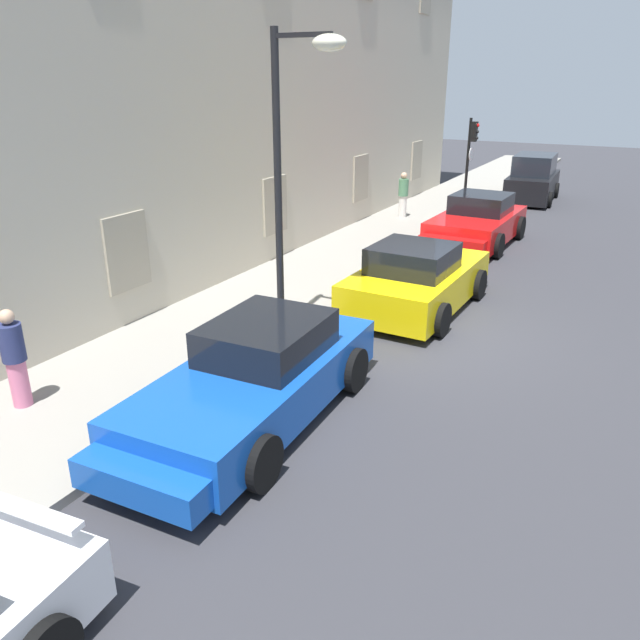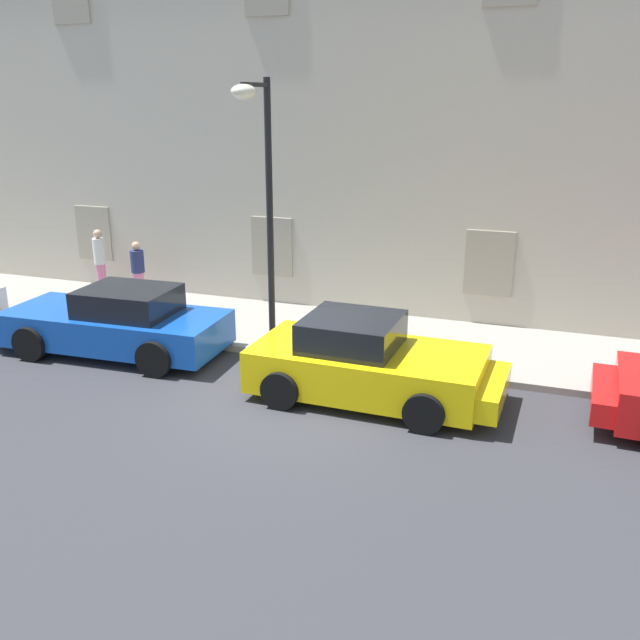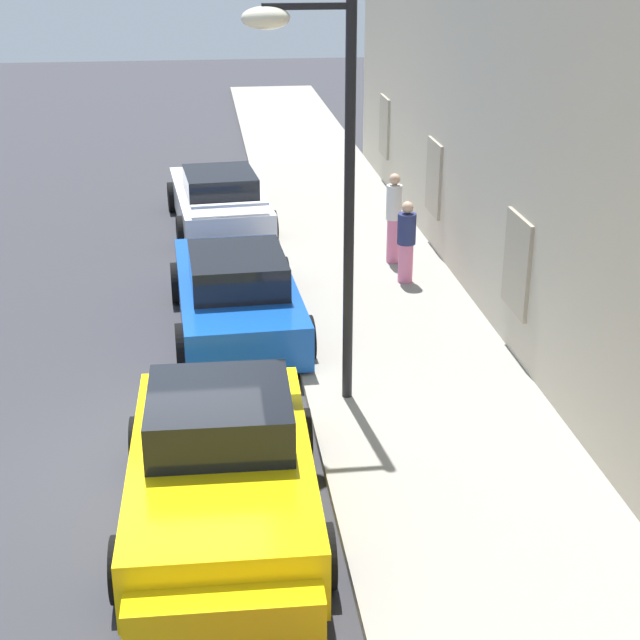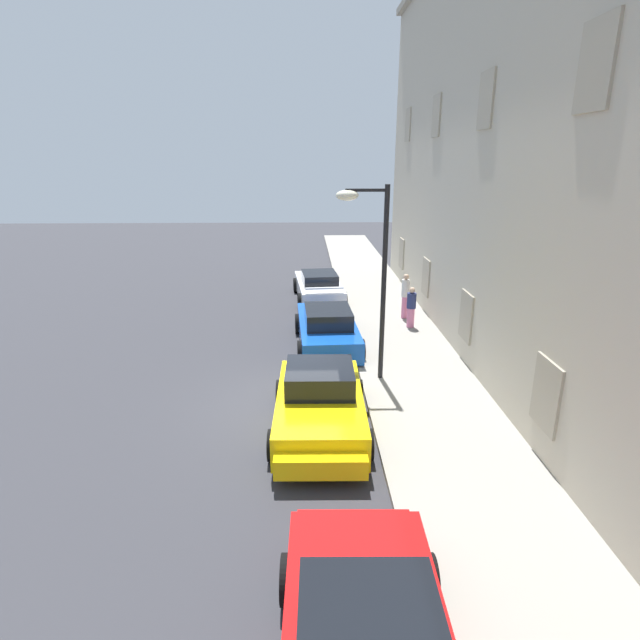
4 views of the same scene
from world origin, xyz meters
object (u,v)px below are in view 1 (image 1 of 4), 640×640
(sportscar_tail_end, at_px, (475,224))
(pedestrian_bystander, at_px, (403,194))
(hatchback_parked, at_px, (533,180))
(street_lamp, at_px, (298,130))
(pedestrian_admiring, at_px, (14,358))
(sportscar_yellow_flank, at_px, (251,384))
(sportscar_white_middle, at_px, (419,279))
(traffic_light, at_px, (471,150))

(sportscar_tail_end, height_order, pedestrian_bystander, pedestrian_bystander)
(hatchback_parked, xyz_separation_m, street_lamp, (-17.04, 1.12, 3.08))
(pedestrian_bystander, bearing_deg, pedestrian_admiring, 179.67)
(sportscar_yellow_flank, relative_size, pedestrian_admiring, 3.34)
(sportscar_white_middle, bearing_deg, traffic_light, 10.04)
(sportscar_white_middle, distance_m, pedestrian_bystander, 8.84)
(sportscar_white_middle, distance_m, pedestrian_admiring, 8.24)
(hatchback_parked, height_order, pedestrian_bystander, hatchback_parked)
(sportscar_white_middle, bearing_deg, hatchback_parked, 1.18)
(hatchback_parked, xyz_separation_m, pedestrian_admiring, (-21.61, 3.35, 0.08))
(sportscar_white_middle, height_order, street_lamp, street_lamp)
(street_lamp, xyz_separation_m, pedestrian_admiring, (-4.57, 2.23, -3.00))
(hatchback_parked, relative_size, pedestrian_bystander, 2.59)
(hatchback_parked, height_order, pedestrian_admiring, hatchback_parked)
(traffic_light, distance_m, pedestrian_admiring, 17.09)
(sportscar_yellow_flank, distance_m, street_lamp, 4.65)
(sportscar_yellow_flank, xyz_separation_m, hatchback_parked, (20.18, -0.12, 0.20))
(pedestrian_admiring, bearing_deg, pedestrian_bystander, -0.33)
(sportscar_yellow_flank, xyz_separation_m, sportscar_tail_end, (11.92, -0.03, 0.00))
(pedestrian_admiring, relative_size, pedestrian_bystander, 0.99)
(hatchback_parked, bearing_deg, sportscar_tail_end, 179.34)
(hatchback_parked, xyz_separation_m, traffic_light, (-4.70, 1.39, 1.58))
(sportscar_white_middle, height_order, sportscar_tail_end, sportscar_white_middle)
(street_lamp, bearing_deg, pedestrian_bystander, 11.12)
(sportscar_white_middle, height_order, pedestrian_admiring, pedestrian_admiring)
(sportscar_tail_end, distance_m, pedestrian_bystander, 3.82)
(sportscar_tail_end, xyz_separation_m, hatchback_parked, (8.26, -0.09, 0.20))
(sportscar_white_middle, xyz_separation_m, traffic_light, (9.52, 1.69, 1.78))
(pedestrian_admiring, bearing_deg, sportscar_tail_end, -13.71)
(hatchback_parked, relative_size, street_lamp, 0.74)
(sportscar_yellow_flank, height_order, sportscar_tail_end, sportscar_tail_end)
(sportscar_yellow_flank, relative_size, sportscar_tail_end, 1.13)
(street_lamp, relative_size, pedestrian_bystander, 3.49)
(pedestrian_admiring, height_order, pedestrian_bystander, pedestrian_bystander)
(sportscar_tail_end, height_order, hatchback_parked, hatchback_parked)
(sportscar_tail_end, relative_size, traffic_light, 1.36)
(traffic_light, bearing_deg, sportscar_tail_end, -159.95)
(sportscar_yellow_flank, xyz_separation_m, pedestrian_bystander, (14.04, 3.14, 0.29))
(sportscar_white_middle, relative_size, hatchback_parked, 1.12)
(sportscar_tail_end, bearing_deg, sportscar_yellow_flank, 179.87)
(sportscar_tail_end, height_order, traffic_light, traffic_light)
(sportscar_white_middle, height_order, traffic_light, traffic_light)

